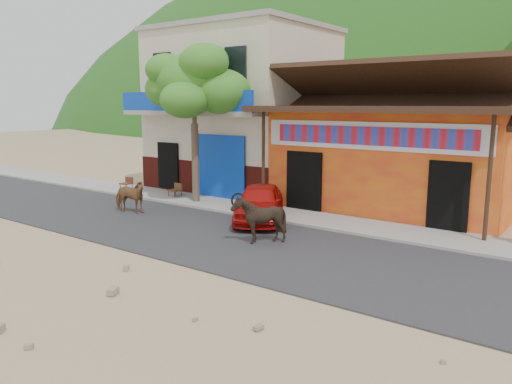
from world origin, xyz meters
TOP-DOWN VIEW (x-y plane):
  - ground at (0.00, 0.00)m, footprint 120.00×120.00m
  - road at (0.00, 2.50)m, footprint 60.00×5.00m
  - sidewalk at (0.00, 6.00)m, footprint 60.00×2.00m
  - dance_club at (2.00, 10.00)m, footprint 8.00×6.00m
  - cafe_building at (-5.50, 10.00)m, footprint 7.00×6.00m
  - tree at (-4.60, 5.80)m, footprint 3.00×3.00m
  - cow_tan at (-5.29, 3.09)m, footprint 1.51×0.94m
  - cow_dark at (0.72, 2.67)m, footprint 1.34×1.21m
  - red_car at (-0.80, 4.80)m, footprint 3.12×3.88m
  - scooter at (-1.63, 5.65)m, footprint 1.95×1.08m
  - cafe_chair_left at (-9.00, 5.97)m, footprint 0.50×0.50m
  - cafe_chair_right at (-6.00, 6.02)m, footprint 0.49×0.49m

SIDE VIEW (x-z plane):
  - ground at x=0.00m, z-range 0.00..0.00m
  - road at x=0.00m, z-range 0.00..0.04m
  - sidewalk at x=0.00m, z-range 0.00..0.12m
  - scooter at x=-1.63m, z-range 0.12..1.09m
  - cafe_chair_right at x=-6.00m, z-range 0.12..1.10m
  - cafe_chair_left at x=-9.00m, z-range 0.12..1.10m
  - cow_tan at x=-5.29m, z-range 0.04..1.23m
  - red_car at x=-0.80m, z-range 0.04..1.28m
  - cow_dark at x=0.72m, z-range 0.04..1.39m
  - dance_club at x=2.00m, z-range 0.00..3.60m
  - tree at x=-4.60m, z-range 0.12..6.12m
  - cafe_building at x=-5.50m, z-range 0.00..7.00m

